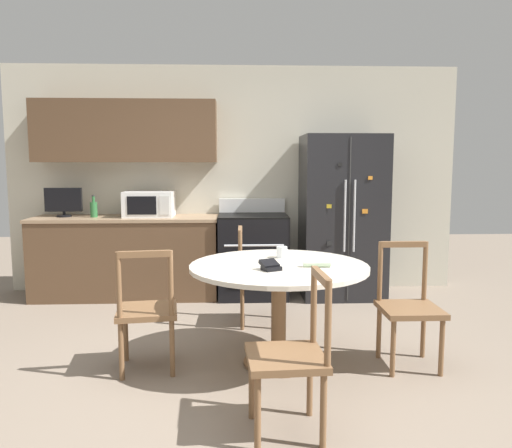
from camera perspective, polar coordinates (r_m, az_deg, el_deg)
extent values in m
plane|color=gray|center=(3.57, -2.52, -17.64)|extent=(14.00, 14.00, 0.00)
cube|color=beige|center=(5.90, -2.57, 5.12)|extent=(5.20, 0.10, 2.60)
cube|color=brown|center=(5.82, -14.65, 10.20)|extent=(2.01, 0.34, 0.68)
cube|color=brown|center=(5.76, -14.52, -3.82)|extent=(2.01, 0.62, 0.86)
cube|color=#997A5B|center=(5.70, -14.66, 0.63)|extent=(2.03, 0.64, 0.03)
cube|color=black|center=(5.64, 9.80, 0.84)|extent=(0.90, 0.69, 1.79)
cube|color=#333333|center=(5.30, 10.60, 0.44)|extent=(0.01, 0.01, 1.72)
cylinder|color=silver|center=(5.27, 10.12, 0.91)|extent=(0.02, 0.02, 0.75)
cylinder|color=silver|center=(5.29, 11.18, 0.91)|extent=(0.02, 0.02, 0.75)
cube|color=orange|center=(5.33, 12.35, 1.43)|extent=(0.06, 0.01, 0.05)
cube|color=orange|center=(5.32, 12.93, 5.16)|extent=(0.05, 0.01, 0.04)
cube|color=yellow|center=(5.24, 8.35, 2.02)|extent=(0.05, 0.02, 0.04)
cube|color=black|center=(5.29, 8.41, -2.19)|extent=(0.06, 0.02, 0.05)
cube|color=black|center=(5.24, 9.59, 6.73)|extent=(0.04, 0.01, 0.04)
cube|color=black|center=(5.61, -0.36, -3.71)|extent=(0.76, 0.64, 0.90)
cube|color=black|center=(5.31, -0.23, -5.31)|extent=(0.55, 0.01, 0.40)
cylinder|color=silver|center=(5.23, -0.22, -2.48)|extent=(0.63, 0.02, 0.02)
cube|color=black|center=(5.54, -0.36, 0.97)|extent=(0.76, 0.64, 0.02)
cube|color=white|center=(5.82, -0.47, 2.15)|extent=(0.76, 0.06, 0.16)
cube|color=white|center=(5.66, -12.09, 2.26)|extent=(0.53, 0.40, 0.28)
cube|color=black|center=(5.47, -12.94, 2.08)|extent=(0.31, 0.01, 0.20)
cube|color=silver|center=(5.43, -10.44, 2.11)|extent=(0.11, 0.01, 0.20)
cylinder|color=black|center=(5.90, -21.07, 0.87)|extent=(0.16, 0.16, 0.02)
cylinder|color=black|center=(5.90, -21.09, 1.16)|extent=(0.03, 0.03, 0.04)
cube|color=black|center=(5.89, -21.15, 2.62)|extent=(0.40, 0.05, 0.26)
cylinder|color=#2D6B38|center=(5.75, -18.05, 1.57)|extent=(0.08, 0.08, 0.17)
cylinder|color=#2D6B38|center=(5.74, -18.09, 2.71)|extent=(0.03, 0.03, 0.06)
cylinder|color=#262626|center=(5.73, -18.10, 3.09)|extent=(0.03, 0.03, 0.01)
cylinder|color=beige|center=(3.65, 2.63, -4.90)|extent=(1.30, 1.30, 0.03)
cylinder|color=brown|center=(3.74, 2.60, -10.36)|extent=(0.11, 0.11, 0.70)
cylinder|color=brown|center=(3.86, 2.57, -15.48)|extent=(0.52, 0.52, 0.03)
cube|color=brown|center=(4.64, 0.55, -6.22)|extent=(0.43, 0.43, 0.04)
cylinder|color=brown|center=(4.87, 2.53, -8.32)|extent=(0.04, 0.04, 0.41)
cylinder|color=brown|center=(4.54, 2.83, -9.47)|extent=(0.04, 0.04, 0.41)
cylinder|color=brown|center=(4.86, -1.58, -8.36)|extent=(0.04, 0.04, 0.41)
cylinder|color=brown|center=(4.52, -1.58, -9.51)|extent=(0.04, 0.04, 0.41)
cylinder|color=brown|center=(4.75, -1.80, -2.89)|extent=(0.04, 0.04, 0.45)
cylinder|color=brown|center=(4.41, -1.82, -3.65)|extent=(0.04, 0.04, 0.45)
cube|color=brown|center=(4.55, -1.82, -0.71)|extent=(0.04, 0.34, 0.04)
cube|color=brown|center=(2.82, 3.42, -15.02)|extent=(0.44, 0.44, 0.04)
cylinder|color=brown|center=(2.74, 0.18, -20.88)|extent=(0.04, 0.04, 0.41)
cylinder|color=brown|center=(3.05, -0.50, -17.88)|extent=(0.04, 0.04, 0.41)
cylinder|color=brown|center=(2.79, 7.70, -20.39)|extent=(0.04, 0.04, 0.41)
cylinder|color=brown|center=(3.10, 6.17, -17.52)|extent=(0.04, 0.04, 0.41)
cylinder|color=brown|center=(2.62, 8.24, -11.16)|extent=(0.04, 0.04, 0.45)
cylinder|color=brown|center=(2.94, 6.61, -9.12)|extent=(0.04, 0.04, 0.45)
cube|color=brown|center=(2.72, 7.44, -5.95)|extent=(0.05, 0.35, 0.04)
cube|color=brown|center=(3.84, 17.19, -9.32)|extent=(0.42, 0.42, 0.04)
cylinder|color=brown|center=(3.82, 20.45, -13.10)|extent=(0.04, 0.04, 0.41)
cylinder|color=brown|center=(3.70, 15.39, -13.54)|extent=(0.04, 0.04, 0.41)
cylinder|color=brown|center=(4.12, 18.57, -11.54)|extent=(0.04, 0.04, 0.41)
cylinder|color=brown|center=(4.01, 13.87, -11.88)|extent=(0.04, 0.04, 0.41)
cylinder|color=brown|center=(4.01, 18.74, -5.08)|extent=(0.04, 0.04, 0.45)
cylinder|color=brown|center=(3.90, 14.00, -5.25)|extent=(0.04, 0.04, 0.45)
cube|color=brown|center=(3.92, 16.50, -2.24)|extent=(0.34, 0.04, 0.04)
cube|color=brown|center=(3.72, -12.32, -9.68)|extent=(0.47, 0.47, 0.04)
cylinder|color=brown|center=(3.97, -14.66, -12.11)|extent=(0.04, 0.04, 0.41)
cylinder|color=brown|center=(3.95, -9.57, -12.06)|extent=(0.04, 0.04, 0.41)
cylinder|color=brown|center=(3.65, -15.14, -13.87)|extent=(0.04, 0.04, 0.41)
cylinder|color=brown|center=(3.63, -9.56, -13.82)|extent=(0.04, 0.04, 0.41)
cylinder|color=brown|center=(3.49, -15.41, -6.73)|extent=(0.04, 0.04, 0.45)
cylinder|color=brown|center=(3.47, -9.71, -6.65)|extent=(0.04, 0.04, 0.45)
cube|color=brown|center=(3.44, -12.66, -3.37)|extent=(0.35, 0.08, 0.04)
cylinder|color=silver|center=(3.90, 2.98, -3.23)|extent=(0.09, 0.09, 0.09)
cylinder|color=#4C8C59|center=(3.90, 2.98, -3.52)|extent=(0.08, 0.08, 0.05)
cylinder|color=beige|center=(3.58, 6.98, -4.49)|extent=(0.19, 0.07, 0.05)
cube|color=black|center=(3.45, 1.76, -5.09)|extent=(0.15, 0.14, 0.03)
cube|color=black|center=(3.47, 1.52, -4.57)|extent=(0.15, 0.14, 0.06)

